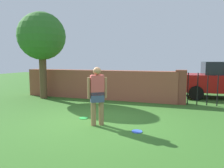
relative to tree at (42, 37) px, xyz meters
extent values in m
plane|color=#336623|center=(3.94, -2.80, -2.85)|extent=(40.00, 40.00, 0.00)
cube|color=brown|center=(2.44, 0.72, -2.19)|extent=(7.27, 0.50, 1.33)
cylinder|color=brown|center=(0.00, 0.00, -1.71)|extent=(0.33, 0.33, 2.29)
sphere|color=#337028|center=(0.00, 0.00, 0.04)|extent=(2.18, 2.18, 2.18)
cylinder|color=#9E704C|center=(3.98, -3.18, -2.43)|extent=(0.14, 0.14, 0.85)
cylinder|color=#9E704C|center=(4.17, -3.05, -2.43)|extent=(0.14, 0.14, 0.85)
cube|color=#3F4C72|center=(4.08, -3.11, -2.05)|extent=(0.42, 0.38, 0.28)
cube|color=#CC4C4C|center=(4.08, -3.11, -1.73)|extent=(0.42, 0.38, 0.55)
sphere|color=#9E704C|center=(4.08, -3.11, -1.34)|extent=(0.22, 0.22, 0.22)
cylinder|color=#9E704C|center=(3.89, -3.24, -1.80)|extent=(0.09, 0.09, 0.58)
cylinder|color=#9E704C|center=(4.26, -2.99, -1.80)|extent=(0.09, 0.09, 0.58)
cube|color=brown|center=(6.18, 0.72, -2.15)|extent=(0.44, 0.44, 1.40)
cylinder|color=black|center=(6.45, 0.72, -2.20)|extent=(0.04, 0.04, 1.30)
cylinder|color=black|center=(6.81, 0.72, -2.20)|extent=(0.04, 0.04, 1.30)
cylinder|color=black|center=(7.18, 0.72, -2.20)|extent=(0.04, 0.04, 1.30)
cylinder|color=black|center=(7.55, 0.72, -2.20)|extent=(0.04, 0.04, 1.30)
cylinder|color=black|center=(6.68, 3.53, -2.53)|extent=(0.66, 0.27, 0.64)
cylinder|color=black|center=(6.81, 1.84, -2.53)|extent=(0.66, 0.27, 0.64)
cylinder|color=blue|center=(5.25, -3.31, -2.84)|extent=(0.27, 0.27, 0.02)
cylinder|color=green|center=(3.40, -2.61, -2.84)|extent=(0.27, 0.27, 0.02)
camera|label=1|loc=(6.39, -8.55, -1.03)|focal=34.79mm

